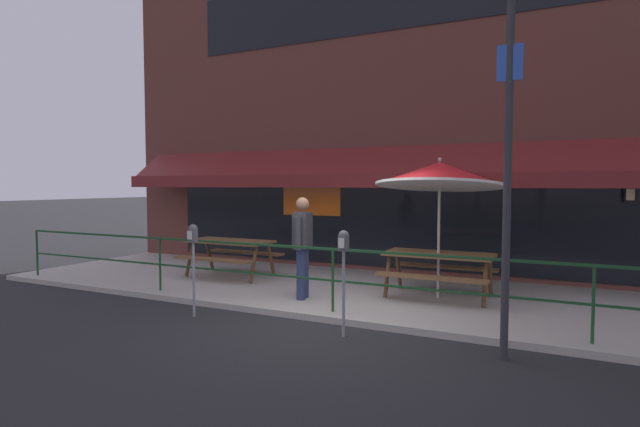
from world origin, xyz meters
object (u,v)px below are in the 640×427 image
picnic_table_left (230,248)px  picnic_table_centre (439,262)px  street_sign_pole (508,151)px  patio_umbrella_centre (440,175)px  pedestrian_walking (303,242)px  parking_meter_near (193,242)px  parking_meter_far (344,251)px

picnic_table_left → picnic_table_centre: same height
picnic_table_centre → street_sign_pole: bearing=-61.5°
picnic_table_centre → picnic_table_left: bearing=179.7°
picnic_table_centre → patio_umbrella_centre: size_ratio=0.75×
patio_umbrella_centre → pedestrian_walking: size_ratio=1.40×
parking_meter_near → parking_meter_far: 2.46m
picnic_table_left → picnic_table_centre: 4.35m
picnic_table_left → pedestrian_walking: size_ratio=1.05×
street_sign_pole → pedestrian_walking: bearing=158.3°
pedestrian_walking → parking_meter_near: pedestrian_walking is taller
picnic_table_left → parking_meter_far: 4.43m
parking_meter_near → street_sign_pole: bearing=1.3°
picnic_table_centre → pedestrian_walking: 2.33m
pedestrian_walking → street_sign_pole: (3.35, -1.33, 1.35)m
picnic_table_left → picnic_table_centre: (4.35, -0.02, 0.00)m
picnic_table_centre → parking_meter_near: size_ratio=1.27×
patio_umbrella_centre → parking_meter_far: 2.72m
picnic_table_left → parking_meter_far: (3.65, -2.46, 0.44)m
picnic_table_left → street_sign_pole: street_sign_pole is taller
patio_umbrella_centre → parking_meter_near: size_ratio=1.69×
pedestrian_walking → street_sign_pole: size_ratio=0.36×
pedestrian_walking → parking_meter_far: pedestrian_walking is taller
picnic_table_centre → pedestrian_walking: size_ratio=1.05×
pedestrian_walking → parking_meter_far: size_ratio=1.20×
patio_umbrella_centre → street_sign_pole: 2.73m
pedestrian_walking → parking_meter_far: (1.34, -1.36, 0.09)m
picnic_table_centre → pedestrian_walking: pedestrian_walking is taller
picnic_table_centre → parking_meter_far: parking_meter_far is taller
picnic_table_left → patio_umbrella_centre: size_ratio=0.75×
picnic_table_left → patio_umbrella_centre: 4.59m
picnic_table_centre → parking_meter_far: (-0.70, -2.44, 0.44)m
street_sign_pole → parking_meter_near: bearing=-178.7°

